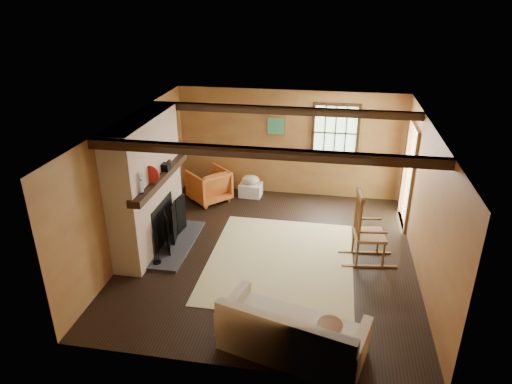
% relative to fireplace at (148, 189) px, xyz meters
% --- Properties ---
extents(ground, '(5.50, 5.50, 0.00)m').
position_rel_fireplace_xyz_m(ground, '(2.23, 0.00, -1.10)').
color(ground, black).
rests_on(ground, ground).
extents(room_envelope, '(5.02, 5.52, 2.44)m').
position_rel_fireplace_xyz_m(room_envelope, '(2.45, 0.26, 0.53)').
color(room_envelope, olive).
rests_on(room_envelope, ground).
extents(fireplace, '(1.02, 2.30, 2.40)m').
position_rel_fireplace_xyz_m(fireplace, '(0.00, 0.00, 0.00)').
color(fireplace, '#9F513D').
rests_on(fireplace, ground).
extents(rug, '(2.50, 3.00, 0.01)m').
position_rel_fireplace_xyz_m(rug, '(2.43, -0.20, -1.10)').
color(rug, beige).
rests_on(rug, ground).
extents(rocking_chair, '(1.00, 0.61, 1.31)m').
position_rel_fireplace_xyz_m(rocking_chair, '(3.87, 0.08, -0.55)').
color(rocking_chair, '#A2744E').
rests_on(rocking_chair, ground).
extents(sofa, '(2.02, 1.29, 0.75)m').
position_rel_fireplace_xyz_m(sofa, '(2.84, -2.37, -0.83)').
color(sofa, beige).
rests_on(sofa, ground).
extents(firewood_pile, '(0.59, 0.11, 0.22)m').
position_rel_fireplace_xyz_m(firewood_pile, '(0.20, 2.44, -0.99)').
color(firewood_pile, brown).
rests_on(firewood_pile, ground).
extents(laundry_basket, '(0.52, 0.41, 0.30)m').
position_rel_fireplace_xyz_m(laundry_basket, '(1.41, 2.42, -0.95)').
color(laundry_basket, white).
rests_on(laundry_basket, ground).
extents(basket_pillow, '(0.48, 0.42, 0.20)m').
position_rel_fireplace_xyz_m(basket_pillow, '(1.41, 2.42, -0.70)').
color(basket_pillow, beige).
rests_on(basket_pillow, laundry_basket).
extents(armchair, '(1.12, 1.12, 0.73)m').
position_rel_fireplace_xyz_m(armchair, '(0.54, 2.02, -0.74)').
color(armchair, '#BF6026').
rests_on(armchair, ground).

